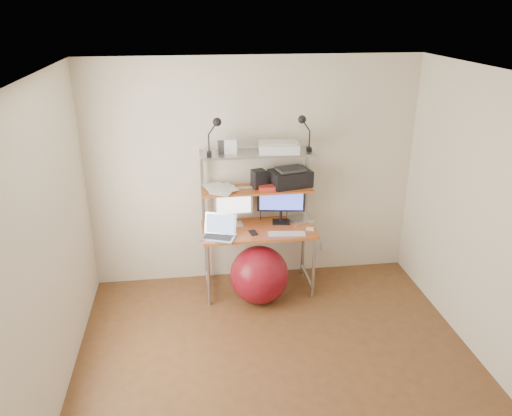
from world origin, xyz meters
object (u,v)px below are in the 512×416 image
Objects in this scene: monitor_silver at (234,204)px; printer at (290,177)px; monitor_black at (281,200)px; exercise_ball at (259,275)px; laptop at (220,232)px.

printer is (0.62, 0.02, 0.26)m from monitor_silver.
monitor_black reaches higher than monitor_silver.
printer is at bearing -2.17° from monitor_silver.
monitor_silver is 0.74× the size of exercise_ball.
monitor_black is at bearing 42.69° from laptop.
laptop is (-0.69, -0.28, -0.21)m from monitor_black.
monitor_black is 0.84× the size of exercise_ball.
monitor_silver is 0.96× the size of printer.
laptop reaches higher than exercise_ball.
monitor_black reaches higher than laptop.
monitor_silver is 0.39m from laptop.
monitor_black reaches higher than exercise_ball.
monitor_silver is 0.52m from monitor_black.
laptop is at bearing 165.99° from exercise_ball.
laptop is (-0.18, -0.28, -0.19)m from monitor_silver.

